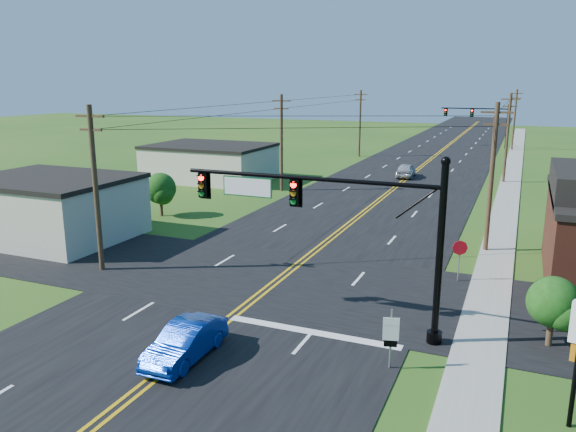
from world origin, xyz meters
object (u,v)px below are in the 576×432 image
at_px(signal_mast_main, 330,217).
at_px(stop_sign, 460,252).
at_px(signal_mast_far, 478,118).
at_px(route_sign, 391,335).
at_px(blue_car, 185,343).

xyz_separation_m(signal_mast_main, stop_sign, (4.52, 7.73, -3.15)).
bearing_deg(signal_mast_far, signal_mast_main, -90.08).
bearing_deg(route_sign, blue_car, -177.51).
height_order(route_sign, stop_sign, route_sign).
bearing_deg(signal_mast_main, blue_car, -128.36).
relative_size(route_sign, stop_sign, 1.04).
bearing_deg(stop_sign, signal_mast_far, 75.19).
height_order(blue_car, route_sign, route_sign).
bearing_deg(route_sign, signal_mast_far, 77.71).
distance_m(signal_mast_far, blue_car, 77.15).
distance_m(signal_mast_far, route_sign, 74.85).
xyz_separation_m(blue_car, route_sign, (7.21, 2.23, 0.67)).
relative_size(signal_mast_main, route_sign, 4.88).
relative_size(signal_mast_main, stop_sign, 5.09).
bearing_deg(route_sign, signal_mast_main, 125.66).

